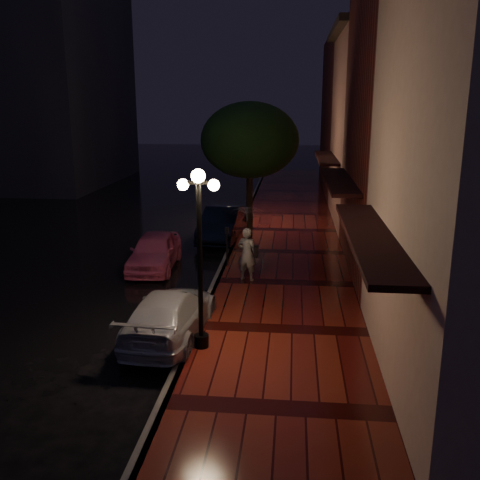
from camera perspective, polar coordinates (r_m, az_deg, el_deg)
The scene contains 14 objects.
ground at distance 17.93m, azimuth -2.52°, elevation -4.72°, with size 120.00×120.00×0.00m, color black.
sidewalk at distance 17.74m, azimuth 4.72°, elevation -4.72°, with size 4.50×60.00×0.15m, color #400D0B.
curb at distance 17.91m, azimuth -2.52°, elevation -4.50°, with size 0.25×60.00×0.15m, color #595451.
storefront_mid at distance 19.30m, azimuth 19.79°, elevation 12.49°, with size 5.00×8.00×11.00m, color #511914.
storefront_far at distance 27.17m, azimuth 15.61°, elevation 11.03°, with size 5.00×8.00×9.00m, color #8C5951.
storefront_extra at distance 37.04m, azimuth 13.07°, elevation 12.75°, with size 5.00×12.00×10.00m, color #511914.
streetlamp_near at distance 12.39m, azimuth -4.33°, elevation -0.99°, with size 0.96×0.36×4.31m.
streetlamp_far at distance 26.05m, azimuth 1.02°, elevation 7.22°, with size 0.96×0.36×4.31m.
street_tree at distance 22.88m, azimuth 1.06°, elevation 10.35°, with size 4.16×4.16×5.80m.
pink_car at distance 19.63m, azimuth -9.09°, elevation -1.17°, with size 1.56×3.87×1.32m, color #E85F8E.
navy_car at distance 23.46m, azimuth -1.94°, elevation 1.73°, with size 1.52×4.35×1.43m, color black.
silver_car at distance 13.96m, azimuth -7.48°, elevation -7.85°, with size 1.74×4.28×1.24m, color #B2B3BB.
woman_with_umbrella at distance 17.42m, azimuth 0.77°, elevation 0.89°, with size 1.04×1.06×2.50m.
parking_meter at distance 19.22m, azimuth -1.39°, elevation -0.25°, with size 0.14×0.12×1.41m.
Camera 1 is at (2.47, -16.75, 5.90)m, focal length 40.00 mm.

